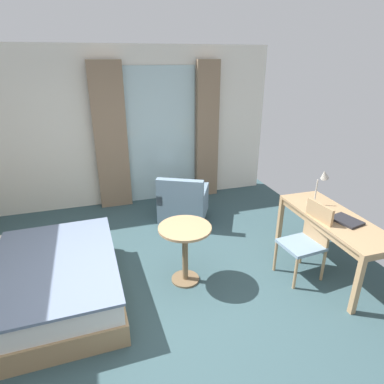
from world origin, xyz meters
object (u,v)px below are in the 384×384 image
at_px(desk_chair, 308,238).
at_px(desk_lamp, 321,183).
at_px(round_cafe_table, 185,242).
at_px(armchair_by_window, 183,203).
at_px(writing_desk, 335,223).
at_px(closed_book, 346,220).
at_px(bed, 18,287).

relative_size(desk_chair, desk_lamp, 2.04).
relative_size(desk_chair, round_cafe_table, 1.28).
relative_size(desk_chair, armchair_by_window, 0.96).
xyz_separation_m(writing_desk, round_cafe_table, (-1.83, 0.32, -0.11)).
bearing_deg(armchair_by_window, round_cafe_table, -105.29).
distance_m(writing_desk, round_cafe_table, 1.86).
bearing_deg(closed_book, bed, 159.71).
bearing_deg(closed_book, writing_desk, 92.30).
height_order(bed, armchair_by_window, bed).
distance_m(bed, writing_desk, 3.70).
relative_size(desk_lamp, closed_book, 1.39).
xyz_separation_m(desk_lamp, armchair_by_window, (-1.50, 1.35, -0.68)).
bearing_deg(round_cafe_table, writing_desk, -9.80).
relative_size(desk_lamp, round_cafe_table, 0.63).
relative_size(bed, desk_lamp, 4.40).
bearing_deg(writing_desk, bed, 173.87).
bearing_deg(bed, round_cafe_table, -2.43).
relative_size(desk_chair, closed_book, 2.84).
bearing_deg(round_cafe_table, desk_chair, -12.34).
relative_size(desk_lamp, armchair_by_window, 0.47).
height_order(desk_chair, desk_lamp, desk_lamp).
xyz_separation_m(closed_book, round_cafe_table, (-1.86, 0.45, -0.21)).
height_order(bed, writing_desk, bed).
bearing_deg(desk_chair, desk_lamp, 44.61).
bearing_deg(writing_desk, desk_chair, -179.41).
height_order(writing_desk, armchair_by_window, armchair_by_window).
xyz_separation_m(desk_chair, armchair_by_window, (-1.06, 1.79, -0.18)).
xyz_separation_m(desk_lamp, closed_book, (-0.04, -0.57, -0.26)).
height_order(desk_chair, round_cafe_table, desk_chair).
bearing_deg(round_cafe_table, desk_lamp, 3.63).
relative_size(bed, writing_desk, 1.28).
distance_m(closed_book, round_cafe_table, 1.93).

